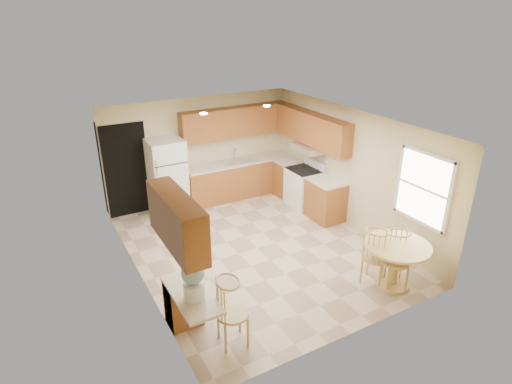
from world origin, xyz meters
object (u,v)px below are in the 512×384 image
stove (304,187)px  chair_table_b (402,258)px  dining_table (396,259)px  refrigerator (167,177)px  chair_desk (236,310)px  chair_table_a (380,254)px  water_crock (193,280)px

stove → chair_table_b: bearing=-98.6°
dining_table → chair_table_b: size_ratio=1.08×
refrigerator → stove: 3.15m
chair_desk → chair_table_a: bearing=99.6°
refrigerator → stove: (2.88, -1.22, -0.39)m
chair_table_a → chair_table_b: size_ratio=1.00×
dining_table → water_crock: 3.46m
refrigerator → stove: refrigerator is taller
water_crock → stove: bearing=37.4°
chair_desk → refrigerator: bearing=179.6°
refrigerator → chair_table_b: refrigerator is taller
dining_table → chair_desk: bearing=179.4°
refrigerator → chair_desk: (-0.60, -4.55, -0.23)m
water_crock → chair_desk: bearing=-35.6°
refrigerator → chair_desk: size_ratio=1.68×
dining_table → chair_desk: size_ratio=1.05×
stove → dining_table: (-0.52, -3.36, 0.05)m
stove → chair_desk: stove is taller
dining_table → chair_table_a: 0.28m
stove → chair_desk: size_ratio=1.06×
refrigerator → dining_table: (2.35, -4.58, -0.34)m
chair_desk → water_crock: (-0.45, 0.32, 0.44)m
refrigerator → stove: size_ratio=1.58×
dining_table → chair_table_b: bearing=-90.0°
refrigerator → chair_table_b: size_ratio=1.73×
chair_table_a → water_crock: (-3.19, 0.20, 0.45)m
stove → chair_table_a: 3.29m
chair_desk → water_crock: size_ratio=1.59×
refrigerator → chair_desk: bearing=-97.5°
refrigerator → stove: bearing=-23.0°
stove → water_crock: water_crock is taller
dining_table → water_crock: water_crock is taller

